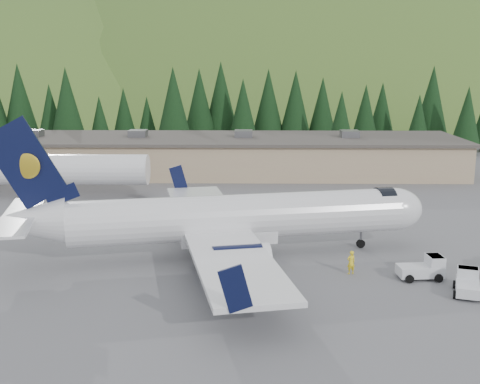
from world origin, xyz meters
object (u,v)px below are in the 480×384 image
at_px(airliner, 226,219).
at_px(ramp_worker, 351,262).
at_px(terminal_building, 208,154).
at_px(second_airliner, 29,168).
at_px(baggage_tug_d, 468,283).
at_px(baggage_tug_a, 424,268).

height_order(airliner, ramp_worker, airliner).
xyz_separation_m(terminal_building, ramp_worker, (13.41, -42.31, -1.73)).
xyz_separation_m(second_airliner, ramp_worker, (33.32, -26.31, -2.43)).
distance_m(airliner, ramp_worker, 10.49).
relative_size(second_airliner, terminal_building, 0.39).
height_order(airliner, baggage_tug_d, airliner).
xyz_separation_m(airliner, terminal_building, (-4.01, 38.21, -0.48)).
distance_m(airliner, second_airliner, 32.64).
xyz_separation_m(baggage_tug_d, ramp_worker, (-7.30, 3.73, 0.18)).
height_order(second_airliner, ramp_worker, second_airliner).
bearing_deg(baggage_tug_a, baggage_tug_d, -58.84).
xyz_separation_m(baggage_tug_a, baggage_tug_d, (2.12, -2.86, -0.05)).
relative_size(baggage_tug_a, terminal_building, 0.05).
bearing_deg(ramp_worker, baggage_tug_a, 149.66).
bearing_deg(baggage_tug_d, airliner, 82.76).
height_order(airliner, terminal_building, airliner).
relative_size(airliner, baggage_tug_d, 10.58).
xyz_separation_m(airliner, second_airliner, (-23.92, 22.21, 0.22)).
bearing_deg(ramp_worker, terminal_building, -93.29).
distance_m(baggage_tug_a, terminal_building, 47.04).
bearing_deg(baggage_tug_d, ramp_worker, 80.81).
relative_size(airliner, baggage_tug_a, 10.47).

